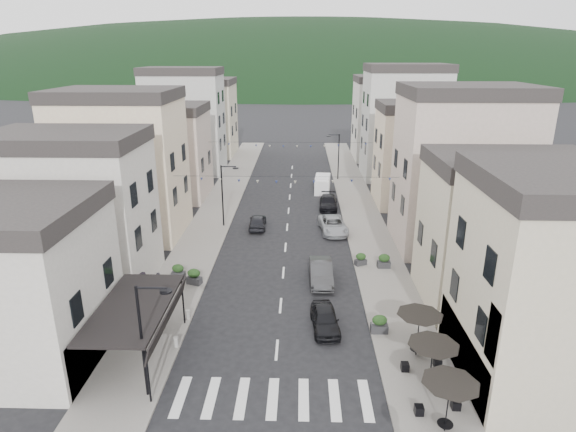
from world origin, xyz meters
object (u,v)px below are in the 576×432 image
(parked_car_e, at_px, (258,221))
(pedestrian_a, at_px, (159,285))
(parked_car_a, at_px, (325,319))
(parked_car_c, at_px, (333,225))
(parked_car_d, at_px, (328,202))
(parked_car_b, at_px, (321,272))
(delivery_van, at_px, (323,183))
(pedestrian_b, at_px, (144,285))

(parked_car_e, xyz_separation_m, pedestrian_a, (-5.48, -13.82, 0.32))
(parked_car_a, distance_m, parked_car_c, 16.59)
(parked_car_a, height_order, pedestrian_a, pedestrian_a)
(parked_car_d, height_order, pedestrian_a, pedestrian_a)
(parked_car_b, bearing_deg, parked_car_a, -91.02)
(parked_car_c, relative_size, delivery_van, 1.13)
(parked_car_a, distance_m, pedestrian_b, 12.46)
(parked_car_a, xyz_separation_m, parked_car_c, (1.50, 16.52, 0.03))
(parked_car_a, relative_size, parked_car_e, 1.00)
(parked_car_e, relative_size, delivery_van, 0.88)
(parked_car_e, bearing_deg, pedestrian_b, 63.88)
(delivery_van, bearing_deg, pedestrian_a, -109.46)
(delivery_van, xyz_separation_m, pedestrian_b, (-13.06, -26.85, 0.05))
(parked_car_c, bearing_deg, pedestrian_b, -142.09)
(delivery_van, bearing_deg, parked_car_d, -81.65)
(parked_car_c, distance_m, delivery_van, 13.65)
(parked_car_d, relative_size, delivery_van, 1.04)
(parked_car_c, xyz_separation_m, parked_car_e, (-7.10, 0.85, -0.03))
(parked_car_b, xyz_separation_m, delivery_van, (1.06, 23.89, 0.25))
(parked_car_c, bearing_deg, parked_car_b, -104.78)
(parked_car_e, height_order, delivery_van, delivery_van)
(parked_car_b, distance_m, parked_car_e, 12.43)
(parked_car_a, height_order, parked_car_c, parked_car_c)
(parked_car_d, distance_m, pedestrian_b, 24.37)
(parked_car_d, distance_m, parked_car_e, 9.43)
(parked_car_b, xyz_separation_m, pedestrian_b, (-12.00, -2.96, 0.30))
(parked_car_a, height_order, parked_car_e, parked_car_e)
(parked_car_c, height_order, parked_car_d, parked_car_c)
(parked_car_e, bearing_deg, pedestrian_a, 66.73)
(parked_car_e, xyz_separation_m, pedestrian_b, (-6.40, -14.06, 0.39))
(pedestrian_b, bearing_deg, parked_car_e, 91.83)
(pedestrian_a, bearing_deg, parked_car_a, -18.09)
(parked_car_b, height_order, parked_car_c, parked_car_b)
(parked_car_a, bearing_deg, parked_car_e, 102.92)
(parked_car_e, height_order, pedestrian_a, pedestrian_a)
(parked_car_d, xyz_separation_m, parked_car_e, (-7.04, -6.27, -0.00))
(parked_car_b, distance_m, delivery_van, 23.92)
(parked_car_e, bearing_deg, parked_car_b, 115.14)
(parked_car_a, relative_size, parked_car_b, 0.85)
(parked_car_b, height_order, parked_car_d, parked_car_b)
(pedestrian_b, bearing_deg, parked_car_a, 10.87)
(parked_car_d, distance_m, pedestrian_a, 23.67)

